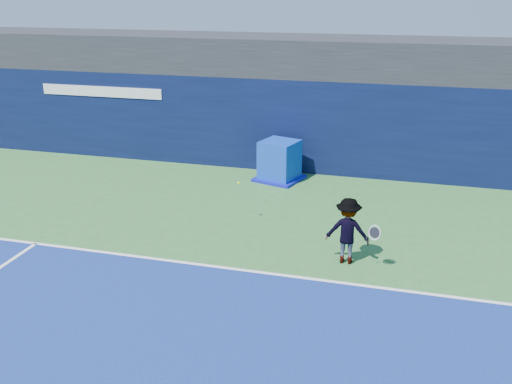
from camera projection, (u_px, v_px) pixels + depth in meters
ground at (185, 350)px, 9.58m from camera, size 80.00×80.00×0.00m
baseline at (237, 269)px, 12.30m from camera, size 24.00×0.10×0.01m
stadium_band at (311, 56)px, 18.79m from camera, size 36.00×3.00×1.20m
back_wall_assembly at (304, 125)px, 18.60m from camera, size 36.00×1.03×3.00m
equipment_cart at (279, 162)px, 17.83m from camera, size 1.62×1.62×1.26m
tennis_player at (348, 231)px, 12.41m from camera, size 1.21×0.66×1.50m
tennis_ball at (239, 183)px, 14.39m from camera, size 0.08×0.08×0.08m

